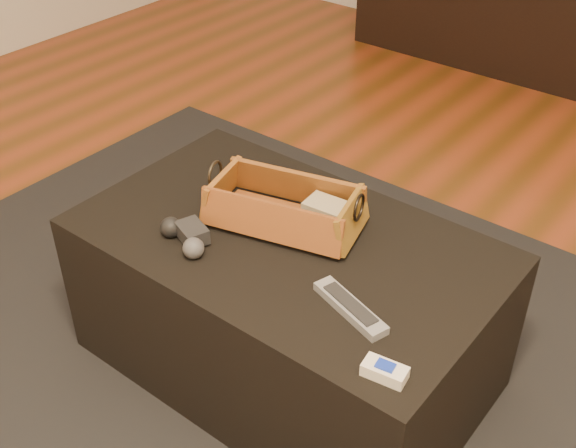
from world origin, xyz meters
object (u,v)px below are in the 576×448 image
Objects in this scene: silver_remote at (350,307)px; cream_gadget at (385,371)px; game_controller at (186,236)px; media_cabinet at (495,7)px; tv_remote at (275,217)px; ottoman at (287,305)px; wicker_basket at (284,209)px.

silver_remote is 2.26× the size of cream_gadget.
silver_remote is at bearing 5.86° from game_controller.
media_cabinet reaches higher than tv_remote.
tv_remote is at bearing 155.91° from ottoman.
game_controller is 0.58m from cream_gadget.
wicker_basket is (0.48, -2.27, 0.22)m from media_cabinet.
media_cabinet is 2.71m from cream_gadget.
tv_remote is 0.03m from wicker_basket.
game_controller reaches higher than silver_remote.
ottoman is 0.52m from cream_gadget.
media_cabinet is 6.56× the size of silver_remote.
game_controller is at bearing -81.93° from media_cabinet.
cream_gadget reaches higher than silver_remote.
cream_gadget is (0.45, -0.27, -0.03)m from wicker_basket.
ottoman is at bearing -44.78° from tv_remote.
game_controller is 1.79× the size of cream_gadget.
game_controller is 0.43m from silver_remote.
ottoman is 6.28× the size of game_controller.
media_cabinet is 8.27× the size of game_controller.
silver_remote is 0.19m from cream_gadget.
wicker_basket reaches higher than media_cabinet.
tv_remote reaches higher than silver_remote.
tv_remote is 1.22× the size of game_controller.
ottoman is 11.25× the size of cream_gadget.
ottoman is 5.13× the size of tv_remote.
wicker_basket is 2.01× the size of silver_remote.
tv_remote is at bearing 58.78° from game_controller.
ottoman is 2.47× the size of wicker_basket.
game_controller is (-0.17, -0.16, 0.23)m from ottoman.
silver_remote is (0.31, -0.14, -0.01)m from tv_remote.
tv_remote is 0.35m from silver_remote.
media_cabinet is 3.26× the size of wicker_basket.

